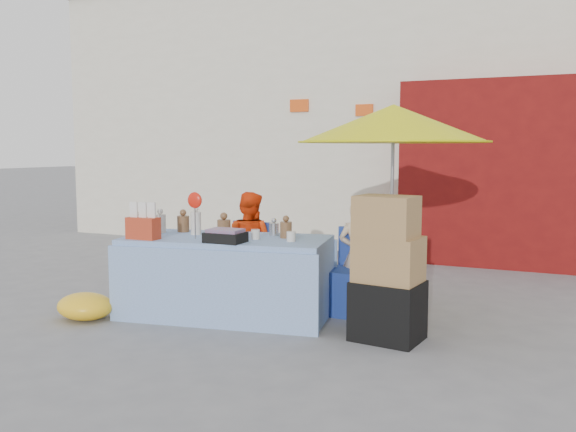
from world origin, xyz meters
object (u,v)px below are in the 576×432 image
at_px(chair_right, 354,289).
at_px(vendor_orange, 249,246).
at_px(vendor_beige, 358,256).
at_px(umbrella, 393,124).
at_px(market_table, 226,275).
at_px(box_stack, 388,274).
at_px(chair_left, 244,278).

xyz_separation_m(chair_right, vendor_orange, (-1.25, 0.13, 0.34)).
bearing_deg(vendor_orange, vendor_beige, -178.22).
relative_size(vendor_orange, umbrella, 0.57).
height_order(market_table, box_stack, box_stack).
relative_size(chair_left, vendor_orange, 0.72).
bearing_deg(box_stack, market_table, 176.17).
xyz_separation_m(chair_left, umbrella, (1.55, 0.28, 1.64)).
bearing_deg(vendor_orange, umbrella, -172.69).
height_order(chair_left, vendor_orange, vendor_orange).
height_order(market_table, vendor_beige, market_table).
height_order(vendor_beige, umbrella, umbrella).
distance_m(market_table, vendor_beige, 1.35).
xyz_separation_m(chair_left, vendor_orange, (-0.00, 0.13, 0.34)).
xyz_separation_m(chair_left, chair_right, (1.25, 0.00, 0.00)).
height_order(vendor_beige, box_stack, box_stack).
bearing_deg(chair_left, vendor_beige, 7.91).
bearing_deg(vendor_beige, box_stack, 124.28).
relative_size(chair_left, umbrella, 0.41).
bearing_deg(chair_right, market_table, -151.42).
distance_m(market_table, chair_right, 1.28).
xyz_separation_m(vendor_orange, box_stack, (1.77, -0.82, -0.01)).
bearing_deg(vendor_orange, box_stack, 156.96).
distance_m(market_table, chair_left, 0.60).
distance_m(market_table, box_stack, 1.67).
bearing_deg(umbrella, market_table, -149.13).
height_order(chair_left, vendor_beige, vendor_beige).
relative_size(chair_right, vendor_orange, 0.72).
bearing_deg(vendor_beige, chair_left, 7.91).
distance_m(chair_left, vendor_orange, 0.36).
relative_size(chair_right, box_stack, 0.68).
relative_size(chair_left, vendor_beige, 0.75).
distance_m(chair_left, box_stack, 1.93).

